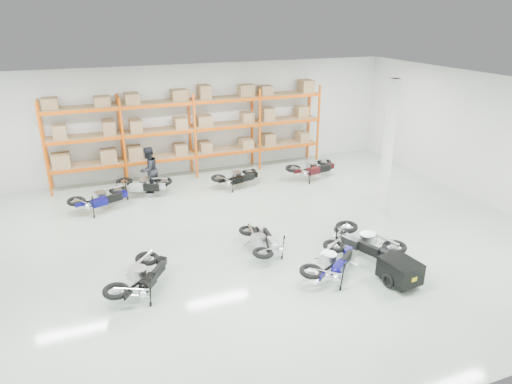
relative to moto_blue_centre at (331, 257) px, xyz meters
name	(u,v)px	position (x,y,z in m)	size (l,w,h in m)	color
room	(247,170)	(-1.34, 2.64, 1.70)	(18.00, 18.00, 18.00)	#ABBFAC
pallet_rack	(192,122)	(-1.34, 9.09, 1.70)	(11.28, 0.98, 3.62)	#D9510B
structural_column	(388,147)	(3.86, 3.14, 1.70)	(0.25, 0.25, 4.50)	white
moto_blue_centre	(331,257)	(0.00, 0.00, 0.00)	(0.81, 1.81, 1.11)	#0A074E
moto_silver_left	(262,238)	(-1.23, 1.74, -0.04)	(0.75, 1.68, 1.03)	silver
moto_black_far_left	(141,272)	(-4.70, 1.07, 0.01)	(0.82, 1.84, 1.13)	black
moto_touring_right	(364,236)	(1.42, 0.62, 0.05)	(0.88, 1.97, 1.20)	black
trailer	(400,271)	(1.42, -0.97, -0.17)	(0.86, 1.61, 0.66)	black
moto_back_a	(100,195)	(-5.28, 6.68, 0.01)	(0.82, 1.84, 1.12)	#0C0B66
moto_back_b	(143,181)	(-3.71, 7.51, 0.00)	(0.81, 1.81, 1.11)	#B5BABF
moto_back_c	(237,174)	(-0.13, 7.07, -0.03)	(0.77, 1.72, 1.05)	black
moto_back_d	(313,164)	(3.10, 6.87, 0.04)	(0.86, 1.93, 1.18)	#3A0B10
person_back	(149,170)	(-3.41, 7.77, 0.33)	(0.86, 0.67, 1.78)	black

